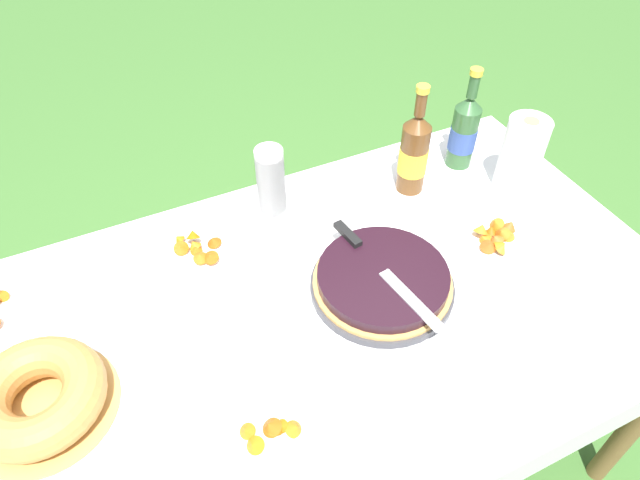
% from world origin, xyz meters
% --- Properties ---
extents(ground_plane, '(16.00, 16.00, 0.00)m').
position_xyz_m(ground_plane, '(0.00, 0.00, 0.00)').
color(ground_plane, '#3D6B2D').
extents(garden_table, '(1.70, 0.94, 0.77)m').
position_xyz_m(garden_table, '(0.00, 0.00, 0.70)').
color(garden_table, brown).
rests_on(garden_table, ground_plane).
extents(tablecloth, '(1.71, 0.95, 0.10)m').
position_xyz_m(tablecloth, '(0.00, 0.00, 0.76)').
color(tablecloth, white).
rests_on(tablecloth, garden_table).
extents(berry_tart, '(0.33, 0.33, 0.06)m').
position_xyz_m(berry_tart, '(0.17, -0.01, 0.81)').
color(berry_tart, '#38383D').
rests_on(berry_tart, tablecloth).
extents(serving_knife, '(0.08, 0.37, 0.01)m').
position_xyz_m(serving_knife, '(0.17, 0.02, 0.84)').
color(serving_knife, silver).
rests_on(serving_knife, berry_tart).
extents(bundt_cake, '(0.29, 0.29, 0.09)m').
position_xyz_m(bundt_cake, '(-0.57, 0.01, 0.82)').
color(bundt_cake, tan).
rests_on(bundt_cake, tablecloth).
extents(cup_stack, '(0.07, 0.07, 0.20)m').
position_xyz_m(cup_stack, '(0.05, 0.35, 0.88)').
color(cup_stack, white).
rests_on(cup_stack, tablecloth).
extents(cider_bottle_green, '(0.08, 0.08, 0.30)m').
position_xyz_m(cider_bottle_green, '(0.61, 0.32, 0.89)').
color(cider_bottle_green, '#2D562D').
rests_on(cider_bottle_green, tablecloth).
extents(cider_bottle_amber, '(0.08, 0.08, 0.31)m').
position_xyz_m(cider_bottle_amber, '(0.43, 0.28, 0.90)').
color(cider_bottle_amber, brown).
rests_on(cider_bottle_amber, tablecloth).
extents(snack_plate_near, '(0.24, 0.24, 0.06)m').
position_xyz_m(snack_plate_near, '(0.52, 0.00, 0.79)').
color(snack_plate_near, white).
rests_on(snack_plate_near, tablecloth).
extents(snack_plate_left, '(0.22, 0.22, 0.06)m').
position_xyz_m(snack_plate_left, '(-0.19, 0.28, 0.79)').
color(snack_plate_left, white).
rests_on(snack_plate_left, tablecloth).
extents(snack_plate_far, '(0.20, 0.20, 0.05)m').
position_xyz_m(snack_plate_far, '(-0.19, -0.23, 0.79)').
color(snack_plate_far, white).
rests_on(snack_plate_far, tablecloth).
extents(paper_towel_roll, '(0.11, 0.11, 0.21)m').
position_xyz_m(paper_towel_roll, '(0.69, 0.16, 0.89)').
color(paper_towel_roll, white).
rests_on(paper_towel_roll, tablecloth).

